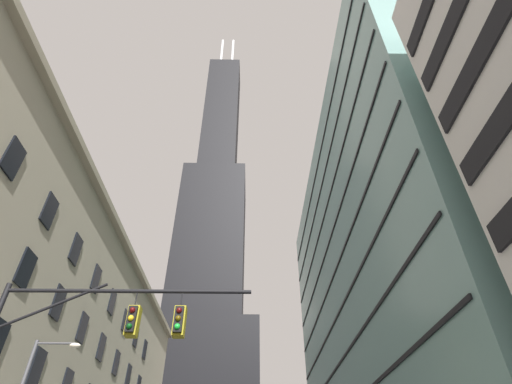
% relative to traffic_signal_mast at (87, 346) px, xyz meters
% --- Properties ---
extents(dark_skyscraper, '(29.65, 29.65, 184.97)m').
position_rel_traffic_signal_mast_xyz_m(dark_skyscraper, '(-7.09, 93.34, 47.11)').
color(dark_skyscraper, black).
rests_on(dark_skyscraper, ground).
extents(glass_office_midrise, '(14.89, 49.78, 40.11)m').
position_rel_traffic_signal_mast_xyz_m(glass_office_midrise, '(21.50, 25.32, 14.32)').
color(glass_office_midrise, gray).
rests_on(glass_office_midrise, ground).
extents(traffic_signal_mast, '(9.02, 0.63, 7.83)m').
position_rel_traffic_signal_mast_xyz_m(traffic_signal_mast, '(0.00, 0.00, 0.00)').
color(traffic_signal_mast, black).
rests_on(traffic_signal_mast, sidewalk_left).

